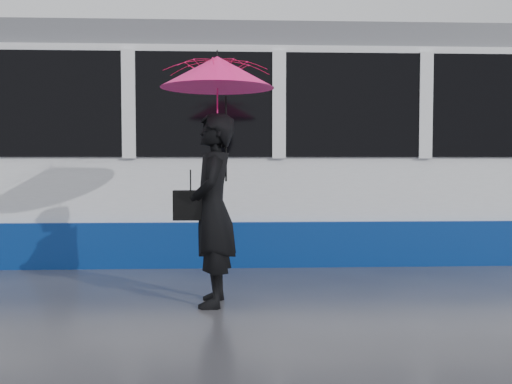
{
  "coord_description": "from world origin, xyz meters",
  "views": [
    {
      "loc": [
        -0.26,
        -6.4,
        1.43
      ],
      "look_at": [
        0.03,
        -0.12,
        1.1
      ],
      "focal_mm": 40.0,
      "sensor_mm": 36.0,
      "label": 1
    }
  ],
  "objects": [
    {
      "name": "ground",
      "position": [
        0.0,
        0.0,
        0.0
      ],
      "size": [
        90.0,
        90.0,
        0.0
      ],
      "primitive_type": "plane",
      "color": "#2B2B30",
      "rests_on": "ground"
    },
    {
      "name": "rails",
      "position": [
        0.0,
        2.5,
        0.01
      ],
      "size": [
        34.0,
        1.51,
        0.02
      ],
      "color": "#3F3D38",
      "rests_on": "ground"
    },
    {
      "name": "tram",
      "position": [
        -1.1,
        2.5,
        1.64
      ],
      "size": [
        26.0,
        2.56,
        3.35
      ],
      "color": "white",
      "rests_on": "ground"
    },
    {
      "name": "woman",
      "position": [
        -0.43,
        -0.74,
        0.96
      ],
      "size": [
        0.47,
        0.71,
        1.91
      ],
      "primitive_type": "imported",
      "rotation": [
        0.0,
        0.0,
        -1.59
      ],
      "color": "black",
      "rests_on": "ground"
    },
    {
      "name": "umbrella",
      "position": [
        -0.38,
        -0.74,
        2.1
      ],
      "size": [
        1.15,
        1.15,
        1.29
      ],
      "rotation": [
        0.0,
        0.0,
        -0.02
      ],
      "color": "#E91360",
      "rests_on": "ground"
    },
    {
      "name": "handbag",
      "position": [
        -0.65,
        -0.72,
        1.0
      ],
      "size": [
        0.34,
        0.16,
        0.48
      ],
      "rotation": [
        0.0,
        0.0,
        -0.02
      ],
      "color": "black",
      "rests_on": "ground"
    }
  ]
}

